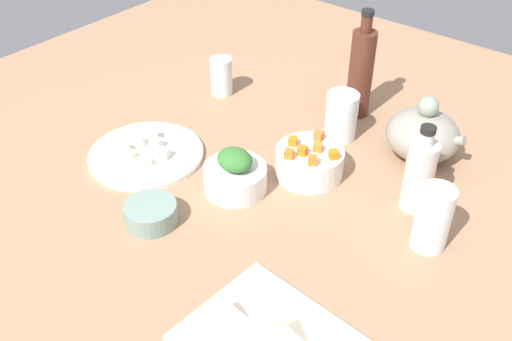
% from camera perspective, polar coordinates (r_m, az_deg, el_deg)
% --- Properties ---
extents(tabletop, '(1.90, 1.90, 0.03)m').
position_cam_1_polar(tabletop, '(1.22, -0.00, -2.45)').
color(tabletop, '#A17858').
rests_on(tabletop, ground).
extents(plate_tofu, '(0.25, 0.25, 0.01)m').
position_cam_1_polar(plate_tofu, '(1.32, -10.61, 1.54)').
color(plate_tofu, white).
rests_on(plate_tofu, tabletop).
extents(bowl_greens, '(0.13, 0.13, 0.05)m').
position_cam_1_polar(bowl_greens, '(1.19, -2.03, -0.77)').
color(bowl_greens, white).
rests_on(bowl_greens, tabletop).
extents(bowl_carrots, '(0.14, 0.14, 0.06)m').
position_cam_1_polar(bowl_carrots, '(1.24, 5.20, 0.81)').
color(bowl_carrots, white).
rests_on(bowl_carrots, tabletop).
extents(bowl_small_side, '(0.10, 0.10, 0.04)m').
position_cam_1_polar(bowl_small_side, '(1.14, -10.17, -4.13)').
color(bowl_small_side, gray).
rests_on(bowl_small_side, tabletop).
extents(teapot, '(0.17, 0.15, 0.15)m').
position_cam_1_polar(teapot, '(1.32, 15.89, 3.41)').
color(teapot, gray).
rests_on(teapot, tabletop).
extents(bottle_0, '(0.06, 0.06, 0.26)m').
position_cam_1_polar(bottle_0, '(1.42, 10.31, 9.33)').
color(bottle_0, '#55291D').
rests_on(bottle_0, tabletop).
extents(bottle_1, '(0.06, 0.06, 0.19)m').
position_cam_1_polar(bottle_1, '(1.16, 15.55, -0.35)').
color(bottle_1, silver).
rests_on(bottle_1, tabletop).
extents(drinking_glass_0, '(0.06, 0.06, 0.10)m').
position_cam_1_polar(drinking_glass_0, '(1.52, -3.39, 9.13)').
color(drinking_glass_0, white).
rests_on(drinking_glass_0, tabletop).
extents(drinking_glass_1, '(0.07, 0.07, 0.11)m').
position_cam_1_polar(drinking_glass_1, '(1.35, 8.28, 5.27)').
color(drinking_glass_1, white).
rests_on(drinking_glass_1, tabletop).
extents(drinking_glass_2, '(0.06, 0.06, 0.13)m').
position_cam_1_polar(drinking_glass_2, '(1.09, 16.80, -4.44)').
color(drinking_glass_2, white).
rests_on(drinking_glass_2, tabletop).
extents(carrot_cube_0, '(0.03, 0.03, 0.02)m').
position_cam_1_polar(carrot_cube_0, '(1.20, 7.56, 1.56)').
color(carrot_cube_0, orange).
rests_on(carrot_cube_0, bowl_carrots).
extents(carrot_cube_1, '(0.02, 0.02, 0.02)m').
position_cam_1_polar(carrot_cube_1, '(1.20, 4.54, 1.93)').
color(carrot_cube_1, orange).
rests_on(carrot_cube_1, bowl_carrots).
extents(carrot_cube_2, '(0.02, 0.02, 0.02)m').
position_cam_1_polar(carrot_cube_2, '(1.25, 6.12, 3.37)').
color(carrot_cube_2, orange).
rests_on(carrot_cube_2, bowl_carrots).
extents(carrot_cube_3, '(0.02, 0.02, 0.02)m').
position_cam_1_polar(carrot_cube_3, '(1.21, 5.99, 2.27)').
color(carrot_cube_3, orange).
rests_on(carrot_cube_3, bowl_carrots).
extents(carrot_cube_4, '(0.02, 0.02, 0.02)m').
position_cam_1_polar(carrot_cube_4, '(1.23, 3.59, 2.88)').
color(carrot_cube_4, orange).
rests_on(carrot_cube_4, bowl_carrots).
extents(carrot_cube_5, '(0.02, 0.02, 0.02)m').
position_cam_1_polar(carrot_cube_5, '(1.19, 3.24, 1.61)').
color(carrot_cube_5, orange).
rests_on(carrot_cube_5, bowl_carrots).
extents(carrot_cube_6, '(0.02, 0.02, 0.02)m').
position_cam_1_polar(carrot_cube_6, '(1.17, 5.50, 0.99)').
color(carrot_cube_6, orange).
rests_on(carrot_cube_6, bowl_carrots).
extents(chopped_greens_mound, '(0.09, 0.08, 0.04)m').
position_cam_1_polar(chopped_greens_mound, '(1.16, -2.08, 1.06)').
color(chopped_greens_mound, '#367532').
rests_on(chopped_greens_mound, bowl_greens).
extents(tofu_cube_0, '(0.03, 0.03, 0.02)m').
position_cam_1_polar(tofu_cube_0, '(1.29, -8.92, 1.66)').
color(tofu_cube_0, silver).
rests_on(tofu_cube_0, plate_tofu).
extents(tofu_cube_1, '(0.03, 0.03, 0.02)m').
position_cam_1_polar(tofu_cube_1, '(1.32, -9.66, 2.60)').
color(tofu_cube_1, white).
rests_on(tofu_cube_1, plate_tofu).
extents(tofu_cube_2, '(0.03, 0.03, 0.02)m').
position_cam_1_polar(tofu_cube_2, '(1.34, -11.35, 2.84)').
color(tofu_cube_2, '#FAE3D0').
rests_on(tofu_cube_2, plate_tofu).
extents(tofu_cube_3, '(0.03, 0.03, 0.02)m').
position_cam_1_polar(tofu_cube_3, '(1.27, -10.74, 0.84)').
color(tofu_cube_3, white).
rests_on(tofu_cube_3, plate_tofu).
extents(tofu_cube_4, '(0.02, 0.02, 0.02)m').
position_cam_1_polar(tofu_cube_4, '(1.29, -12.09, 1.28)').
color(tofu_cube_4, white).
rests_on(tofu_cube_4, plate_tofu).
extents(tofu_cube_5, '(0.03, 0.03, 0.02)m').
position_cam_1_polar(tofu_cube_5, '(1.35, -9.97, 3.46)').
color(tofu_cube_5, silver).
rests_on(tofu_cube_5, plate_tofu).
extents(tofu_cube_6, '(0.03, 0.03, 0.02)m').
position_cam_1_polar(tofu_cube_6, '(1.32, -12.72, 2.25)').
color(tofu_cube_6, silver).
rests_on(tofu_cube_6, plate_tofu).
extents(dumpling_0, '(0.07, 0.07, 0.03)m').
position_cam_1_polar(dumpling_0, '(0.93, 3.07, -15.34)').
color(dumpling_0, beige).
rests_on(dumpling_0, cutting_board).
extents(dumpling_1, '(0.06, 0.06, 0.03)m').
position_cam_1_polar(dumpling_1, '(0.95, -2.35, -13.44)').
color(dumpling_1, beige).
rests_on(dumpling_1, cutting_board).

